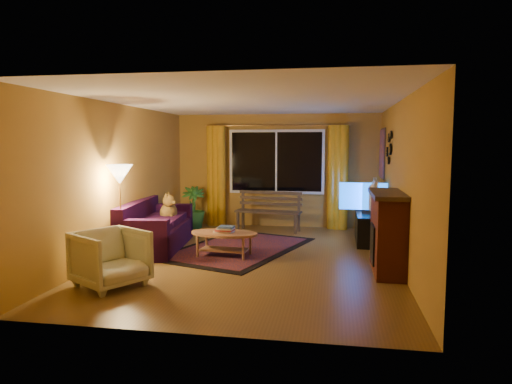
% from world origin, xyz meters
% --- Properties ---
extents(floor, '(4.50, 6.00, 0.02)m').
position_xyz_m(floor, '(0.00, 0.00, -0.01)').
color(floor, brown).
rests_on(floor, ground).
extents(ceiling, '(4.50, 6.00, 0.02)m').
position_xyz_m(ceiling, '(0.00, 0.00, 2.51)').
color(ceiling, white).
rests_on(ceiling, ground).
extents(wall_back, '(4.50, 0.02, 2.50)m').
position_xyz_m(wall_back, '(0.00, 3.01, 1.25)').
color(wall_back, '#B38332').
rests_on(wall_back, ground).
extents(wall_left, '(0.02, 6.00, 2.50)m').
position_xyz_m(wall_left, '(-2.26, 0.00, 1.25)').
color(wall_left, '#B38332').
rests_on(wall_left, ground).
extents(wall_right, '(0.02, 6.00, 2.50)m').
position_xyz_m(wall_right, '(2.26, 0.00, 1.25)').
color(wall_right, '#B38332').
rests_on(wall_right, ground).
extents(window, '(2.00, 0.02, 1.30)m').
position_xyz_m(window, '(0.00, 2.94, 1.45)').
color(window, black).
rests_on(window, wall_back).
extents(curtain_rod, '(3.20, 0.03, 0.03)m').
position_xyz_m(curtain_rod, '(0.00, 2.90, 2.25)').
color(curtain_rod, '#BF8C3F').
rests_on(curtain_rod, wall_back).
extents(curtain_left, '(0.36, 0.36, 2.24)m').
position_xyz_m(curtain_left, '(-1.35, 2.88, 1.12)').
color(curtain_left, orange).
rests_on(curtain_left, ground).
extents(curtain_right, '(0.36, 0.36, 2.24)m').
position_xyz_m(curtain_right, '(1.35, 2.88, 1.12)').
color(curtain_right, orange).
rests_on(curtain_right, ground).
extents(bench, '(1.43, 0.61, 0.42)m').
position_xyz_m(bench, '(-0.09, 2.35, 0.21)').
color(bench, '#352A21').
rests_on(bench, ground).
extents(potted_plant, '(0.65, 0.65, 0.91)m').
position_xyz_m(potted_plant, '(-1.77, 2.45, 0.46)').
color(potted_plant, '#235B1E').
rests_on(potted_plant, ground).
extents(sofa, '(1.12, 2.15, 0.83)m').
position_xyz_m(sofa, '(-1.81, 0.45, 0.42)').
color(sofa, black).
rests_on(sofa, ground).
extents(dog, '(0.38, 0.49, 0.49)m').
position_xyz_m(dog, '(-1.76, 0.91, 0.66)').
color(dog, olive).
rests_on(dog, sofa).
extents(armchair, '(1.04, 1.06, 0.81)m').
position_xyz_m(armchair, '(-1.56, -1.73, 0.41)').
color(armchair, beige).
rests_on(armchair, ground).
extents(floor_lamp, '(0.31, 0.31, 1.53)m').
position_xyz_m(floor_lamp, '(-2.00, -0.52, 0.76)').
color(floor_lamp, '#BF8C3F').
rests_on(floor_lamp, ground).
extents(rug, '(2.62, 3.27, 0.02)m').
position_xyz_m(rug, '(-0.38, 0.64, 0.01)').
color(rug, maroon).
rests_on(rug, ground).
extents(coffee_table, '(1.23, 1.23, 0.41)m').
position_xyz_m(coffee_table, '(-0.48, 0.04, 0.20)').
color(coffee_table, '#A16945').
rests_on(coffee_table, ground).
extents(tv_console, '(0.45, 1.32, 0.55)m').
position_xyz_m(tv_console, '(1.92, 1.60, 0.27)').
color(tv_console, black).
rests_on(tv_console, ground).
extents(television, '(0.21, 1.11, 0.64)m').
position_xyz_m(television, '(1.92, 1.60, 0.87)').
color(television, black).
rests_on(television, tv_console).
extents(fireplace, '(0.40, 1.20, 1.10)m').
position_xyz_m(fireplace, '(2.05, -0.40, 0.55)').
color(fireplace, maroon).
rests_on(fireplace, ground).
extents(mirror_cluster, '(0.06, 0.60, 0.56)m').
position_xyz_m(mirror_cluster, '(2.21, 1.30, 1.80)').
color(mirror_cluster, black).
rests_on(mirror_cluster, wall_right).
extents(painting, '(0.04, 0.76, 0.96)m').
position_xyz_m(painting, '(2.22, 2.45, 1.65)').
color(painting, '#E65A25').
rests_on(painting, wall_right).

